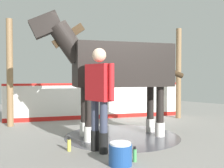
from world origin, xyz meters
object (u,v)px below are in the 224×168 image
bottle_shampoo (69,145)px  bottle_spray (135,155)px  wash_bucket (120,154)px  horse (117,67)px  handler (99,92)px

bottle_shampoo → bottle_spray: 1.20m
wash_bucket → bottle_shampoo: (0.12, -1.09, -0.05)m
wash_bucket → bottle_spray: wash_bucket is taller
bottle_shampoo → bottle_spray: bottle_shampoo is taller
bottle_shampoo → bottle_spray: size_ratio=1.06×
bottle_shampoo → bottle_spray: (-0.38, 1.14, -0.01)m
bottle_shampoo → horse: bearing=-173.1°
horse → bottle_shampoo: bearing=35.9°
horse → bottle_spray: horse is taller
wash_bucket → bottle_shampoo: 1.09m
horse → bottle_shampoo: (1.35, 0.16, -1.36)m
handler → bottle_spray: size_ratio=7.61×
bottle_shampoo → handler: bearing=130.6°
bottle_spray → bottle_shampoo: bearing=-71.4°
horse → handler: bearing=57.9°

